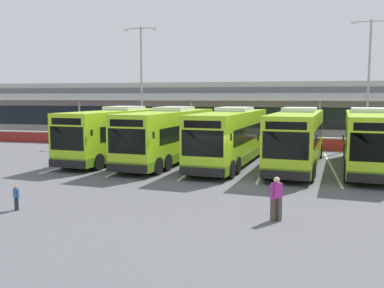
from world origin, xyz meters
TOP-DOWN VIEW (x-y plane):
  - ground_plane at (0.00, 0.00)m, footprint 200.00×200.00m
  - terminal_building at (-0.00, 26.91)m, footprint 70.00×13.00m
  - red_barrier_wall at (0.00, 14.50)m, footprint 60.00×0.40m
  - coach_bus_leftmost at (-8.38, 6.16)m, footprint 3.97×12.34m
  - coach_bus_left_centre at (-4.38, 5.55)m, footprint 3.97×12.34m
  - coach_bus_centre at (-0.13, 5.50)m, footprint 3.97×12.34m
  - coach_bus_right_centre at (4.13, 5.55)m, footprint 3.97×12.34m
  - coach_bus_rightmost at (8.33, 5.65)m, footprint 3.97×12.34m
  - bay_stripe_far_west at (-10.50, 6.00)m, footprint 0.14×13.00m
  - bay_stripe_west at (-6.30, 6.00)m, footprint 0.14×13.00m
  - bay_stripe_mid_west at (-2.10, 6.00)m, footprint 0.14×13.00m
  - bay_stripe_centre at (2.10, 6.00)m, footprint 0.14×13.00m
  - bay_stripe_mid_east at (6.30, 6.00)m, footprint 0.14×13.00m
  - pedestrian_child at (-6.74, -7.63)m, footprint 0.33×0.24m
  - pedestrian_near_bin at (3.35, -6.64)m, footprint 0.44×0.45m
  - lamp_post_west at (-10.32, 16.23)m, footprint 3.24×0.28m
  - lamp_post_centre at (10.04, 17.33)m, footprint 3.24×0.28m

SIDE VIEW (x-z plane):
  - ground_plane at x=0.00m, z-range 0.00..0.00m
  - bay_stripe_far_west at x=-10.50m, z-range 0.00..0.01m
  - bay_stripe_west at x=-6.30m, z-range 0.00..0.01m
  - bay_stripe_mid_west at x=-2.10m, z-range 0.00..0.01m
  - bay_stripe_centre at x=2.10m, z-range 0.00..0.01m
  - bay_stripe_mid_east at x=6.30m, z-range 0.00..0.01m
  - pedestrian_child at x=-6.74m, z-range 0.04..1.04m
  - red_barrier_wall at x=0.00m, z-range 0.01..1.10m
  - pedestrian_near_bin at x=3.35m, z-range 0.06..1.68m
  - coach_bus_leftmost at x=-8.38m, z-range -0.10..3.68m
  - coach_bus_left_centre at x=-4.38m, z-range -0.10..3.68m
  - coach_bus_centre at x=-0.13m, z-range -0.10..3.68m
  - coach_bus_right_centre at x=4.13m, z-range -0.10..3.68m
  - coach_bus_rightmost at x=8.33m, z-range -0.10..3.68m
  - terminal_building at x=0.00m, z-range 0.01..6.01m
  - lamp_post_west at x=-10.32m, z-range 0.79..11.79m
  - lamp_post_centre at x=10.04m, z-range 0.79..11.79m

